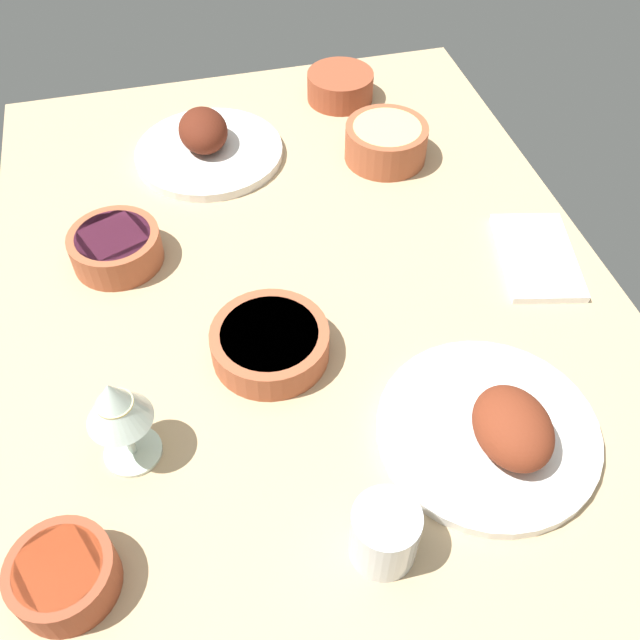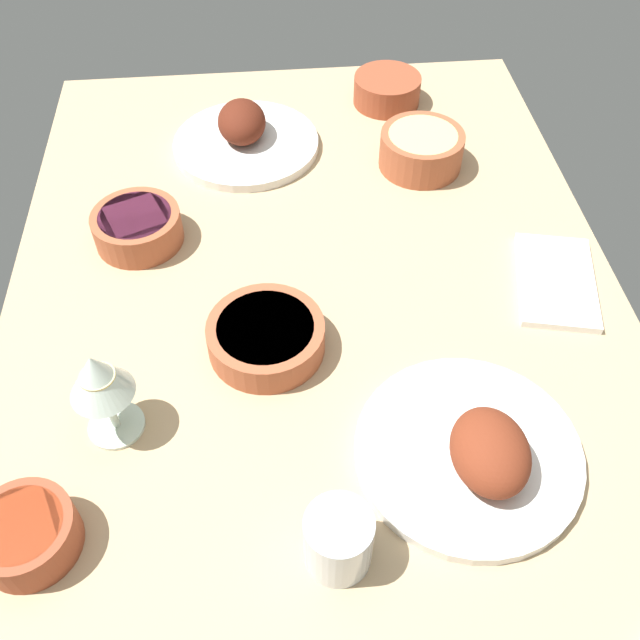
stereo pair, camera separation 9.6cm
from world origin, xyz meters
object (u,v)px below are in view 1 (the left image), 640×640
(bowl_sauce, at_px, (63,575))
(water_tumbler, at_px, (385,534))
(plate_near_viewer, at_px, (207,145))
(plate_far_side, at_px, (497,430))
(bowl_potatoes, at_px, (386,141))
(wine_glass, at_px, (116,407))
(bowl_cream, at_px, (340,85))
(bowl_pasta, at_px, (270,342))
(folded_napkin, at_px, (537,256))
(bowl_onions, at_px, (116,247))

(bowl_sauce, distance_m, water_tumbler, 0.34)
(plate_near_viewer, bearing_deg, plate_far_side, -159.06)
(bowl_potatoes, bearing_deg, bowl_sauce, 139.01)
(wine_glass, bearing_deg, bowl_cream, -32.91)
(bowl_potatoes, bearing_deg, bowl_pasta, 143.46)
(plate_near_viewer, distance_m, bowl_cream, 0.30)
(bowl_cream, xyz_separation_m, folded_napkin, (-0.51, -0.17, -0.02))
(water_tumbler, height_order, folded_napkin, water_tumbler)
(folded_napkin, bearing_deg, bowl_potatoes, 25.74)
(wine_glass, distance_m, water_tumbler, 0.32)
(plate_far_side, relative_size, bowl_pasta, 1.72)
(bowl_onions, xyz_separation_m, water_tumbler, (-0.53, -0.25, 0.01))
(bowl_onions, bearing_deg, folded_napkin, -104.06)
(bowl_onions, height_order, water_tumbler, water_tumbler)
(folded_napkin, bearing_deg, plate_far_side, 145.50)
(bowl_sauce, xyz_separation_m, bowl_cream, (0.84, -0.53, 0.00))
(plate_far_side, xyz_separation_m, bowl_cream, (0.79, -0.02, 0.01))
(water_tumbler, bearing_deg, plate_far_side, -60.37)
(plate_far_side, xyz_separation_m, wine_glass, (0.09, 0.43, 0.08))
(wine_glass, bearing_deg, bowl_onions, -0.78)
(bowl_pasta, distance_m, water_tumbler, 0.31)
(bowl_potatoes, distance_m, wine_glass, 0.69)
(bowl_pasta, height_order, folded_napkin, bowl_pasta)
(bowl_onions, bearing_deg, plate_far_side, -135.57)
(bowl_pasta, bearing_deg, folded_napkin, -79.41)
(wine_glass, height_order, water_tumbler, wine_glass)
(bowl_onions, xyz_separation_m, bowl_sauce, (-0.49, 0.08, -0.00))
(bowl_potatoes, height_order, water_tumbler, water_tumbler)
(bowl_onions, distance_m, wine_glass, 0.35)
(plate_near_viewer, relative_size, bowl_onions, 1.91)
(wine_glass, bearing_deg, bowl_potatoes, -44.10)
(bowl_sauce, height_order, bowl_potatoes, bowl_potatoes)
(wine_glass, bearing_deg, bowl_pasta, -60.65)
(bowl_onions, height_order, folded_napkin, bowl_onions)
(bowl_sauce, bearing_deg, bowl_potatoes, -40.99)
(plate_far_side, distance_m, folded_napkin, 0.34)
(plate_near_viewer, relative_size, bowl_pasta, 1.63)
(bowl_sauce, height_order, wine_glass, wine_glass)
(bowl_cream, bearing_deg, wine_glass, 147.09)
(bowl_onions, height_order, bowl_sauce, same)
(water_tumbler, xyz_separation_m, folded_napkin, (0.38, -0.37, -0.03))
(plate_near_viewer, distance_m, bowl_pasta, 0.47)
(bowl_onions, relative_size, bowl_sauce, 1.22)
(plate_near_viewer, relative_size, bowl_potatoes, 1.81)
(bowl_pasta, bearing_deg, wine_glass, 119.35)
(bowl_onions, xyz_separation_m, bowl_potatoes, (0.15, -0.47, 0.01))
(bowl_onions, height_order, bowl_pasta, bowl_onions)
(water_tumbler, bearing_deg, bowl_pasta, 12.03)
(bowl_onions, bearing_deg, wine_glass, 179.22)
(bowl_pasta, height_order, bowl_potatoes, bowl_potatoes)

